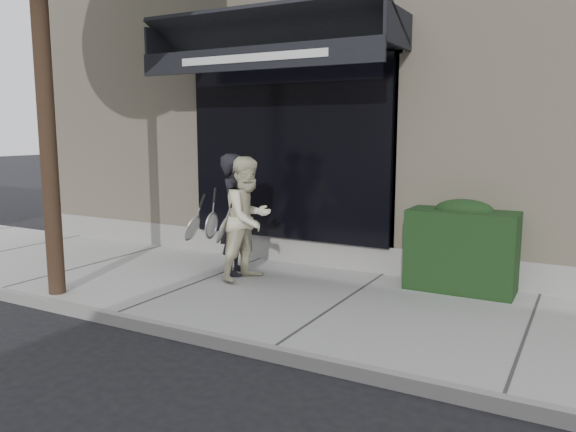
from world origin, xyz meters
The scene contains 7 objects.
ground centered at (0.00, 0.00, 0.00)m, with size 80.00×80.00×0.00m, color black.
sidewalk centered at (0.00, 0.00, 0.06)m, with size 20.00×3.00×0.12m, color #9F9F99.
curb centered at (0.00, -1.55, 0.07)m, with size 20.00×0.10×0.14m, color gray.
building_facade centered at (-0.01, 4.96, 2.74)m, with size 14.30×8.04×5.64m.
hedge centered at (1.10, 1.25, 0.66)m, with size 1.30×0.70×1.14m.
pedestrian_front centered at (-1.81, 0.53, 0.95)m, with size 0.85×0.90×1.66m.
pedestrian_back centered at (-1.50, 0.39, 0.94)m, with size 0.76×0.90×1.64m.
Camera 1 is at (2.48, -5.77, 2.09)m, focal length 35.00 mm.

